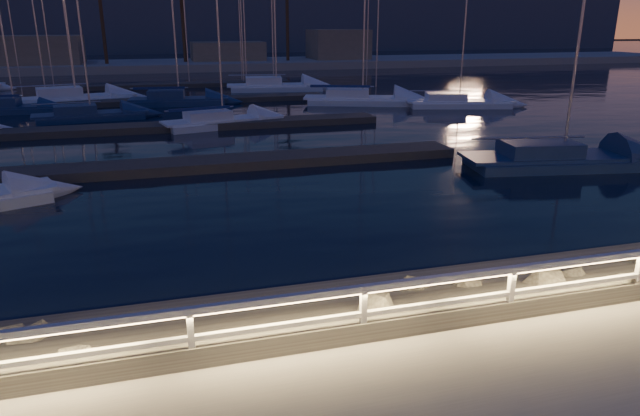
{
  "coord_description": "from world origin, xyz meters",
  "views": [
    {
      "loc": [
        -2.21,
        -8.49,
        5.43
      ],
      "look_at": [
        1.34,
        4.0,
        1.2
      ],
      "focal_mm": 32.0,
      "sensor_mm": 36.0,
      "label": 1
    }
  ],
  "objects_px": {
    "sailboat_c": "(220,121)",
    "sailboat_i": "(12,108)",
    "sailboat_d": "(558,158)",
    "guard_rail": "(305,308)",
    "sailboat_j": "(177,100)",
    "sailboat_k": "(274,86)",
    "sailboat_n": "(73,98)",
    "sailboat_h": "(456,102)",
    "sailboat_l": "(359,99)",
    "sailboat_g": "(88,114)"
  },
  "relations": [
    {
      "from": "guard_rail",
      "to": "sailboat_l",
      "type": "relative_size",
      "value": 2.9
    },
    {
      "from": "sailboat_c",
      "to": "sailboat_i",
      "type": "distance_m",
      "value": 16.41
    },
    {
      "from": "sailboat_g",
      "to": "sailboat_j",
      "type": "height_order",
      "value": "sailboat_j"
    },
    {
      "from": "sailboat_h",
      "to": "sailboat_j",
      "type": "bearing_deg",
      "value": 176.3
    },
    {
      "from": "sailboat_c",
      "to": "sailboat_i",
      "type": "xyz_separation_m",
      "value": [
        -13.32,
        9.59,
        0.0
      ]
    },
    {
      "from": "guard_rail",
      "to": "sailboat_h",
      "type": "relative_size",
      "value": 3.29
    },
    {
      "from": "sailboat_j",
      "to": "sailboat_k",
      "type": "relative_size",
      "value": 0.82
    },
    {
      "from": "guard_rail",
      "to": "sailboat_n",
      "type": "xyz_separation_m",
      "value": [
        -8.4,
        39.7,
        -0.9
      ]
    },
    {
      "from": "sailboat_l",
      "to": "sailboat_g",
      "type": "bearing_deg",
      "value": -152.7
    },
    {
      "from": "sailboat_c",
      "to": "sailboat_i",
      "type": "relative_size",
      "value": 1.15
    },
    {
      "from": "sailboat_k",
      "to": "sailboat_l",
      "type": "xyz_separation_m",
      "value": [
        4.56,
        -10.89,
        -0.02
      ]
    },
    {
      "from": "sailboat_h",
      "to": "sailboat_l",
      "type": "xyz_separation_m",
      "value": [
        -6.44,
        3.52,
        0.03
      ]
    },
    {
      "from": "guard_rail",
      "to": "sailboat_i",
      "type": "xyz_separation_m",
      "value": [
        -11.89,
        35.8,
        -0.97
      ]
    },
    {
      "from": "sailboat_j",
      "to": "sailboat_n",
      "type": "height_order",
      "value": "sailboat_n"
    },
    {
      "from": "guard_rail",
      "to": "sailboat_d",
      "type": "relative_size",
      "value": 2.99
    },
    {
      "from": "sailboat_h",
      "to": "sailboat_j",
      "type": "distance_m",
      "value": 21.24
    },
    {
      "from": "sailboat_i",
      "to": "sailboat_n",
      "type": "bearing_deg",
      "value": 53.67
    },
    {
      "from": "sailboat_n",
      "to": "sailboat_i",
      "type": "bearing_deg",
      "value": -145.38
    },
    {
      "from": "sailboat_c",
      "to": "sailboat_k",
      "type": "bearing_deg",
      "value": 55.95
    },
    {
      "from": "sailboat_c",
      "to": "sailboat_h",
      "type": "bearing_deg",
      "value": -0.95
    },
    {
      "from": "sailboat_i",
      "to": "sailboat_j",
      "type": "height_order",
      "value": "sailboat_j"
    },
    {
      "from": "sailboat_n",
      "to": "sailboat_h",
      "type": "bearing_deg",
      "value": -32.6
    },
    {
      "from": "sailboat_c",
      "to": "sailboat_g",
      "type": "relative_size",
      "value": 1.03
    },
    {
      "from": "guard_rail",
      "to": "sailboat_j",
      "type": "bearing_deg",
      "value": 91.03
    },
    {
      "from": "sailboat_c",
      "to": "sailboat_h",
      "type": "relative_size",
      "value": 0.92
    },
    {
      "from": "sailboat_j",
      "to": "sailboat_i",
      "type": "bearing_deg",
      "value": -167.52
    },
    {
      "from": "sailboat_k",
      "to": "sailboat_n",
      "type": "distance_m",
      "value": 17.5
    },
    {
      "from": "guard_rail",
      "to": "sailboat_i",
      "type": "height_order",
      "value": "sailboat_i"
    },
    {
      "from": "sailboat_d",
      "to": "sailboat_k",
      "type": "xyz_separation_m",
      "value": [
        -6.05,
        32.44,
        0.03
      ]
    },
    {
      "from": "sailboat_d",
      "to": "sailboat_n",
      "type": "distance_m",
      "value": 35.89
    },
    {
      "from": "guard_rail",
      "to": "sailboat_d",
      "type": "height_order",
      "value": "sailboat_d"
    },
    {
      "from": "guard_rail",
      "to": "sailboat_k",
      "type": "height_order",
      "value": "sailboat_k"
    },
    {
      "from": "guard_rail",
      "to": "sailboat_d",
      "type": "distance_m",
      "value": 18.86
    },
    {
      "from": "sailboat_h",
      "to": "sailboat_n",
      "type": "relative_size",
      "value": 0.9
    },
    {
      "from": "sailboat_c",
      "to": "sailboat_l",
      "type": "distance_m",
      "value": 13.72
    },
    {
      "from": "guard_rail",
      "to": "sailboat_k",
      "type": "bearing_deg",
      "value": 79.26
    },
    {
      "from": "guard_rail",
      "to": "sailboat_c",
      "type": "distance_m",
      "value": 26.26
    },
    {
      "from": "sailboat_c",
      "to": "sailboat_k",
      "type": "relative_size",
      "value": 0.8
    },
    {
      "from": "sailboat_c",
      "to": "sailboat_n",
      "type": "height_order",
      "value": "sailboat_n"
    },
    {
      "from": "sailboat_h",
      "to": "sailboat_g",
      "type": "bearing_deg",
      "value": -167.18
    },
    {
      "from": "sailboat_l",
      "to": "sailboat_d",
      "type": "bearing_deg",
      "value": -65.94
    },
    {
      "from": "sailboat_c",
      "to": "sailboat_j",
      "type": "height_order",
      "value": "sailboat_j"
    },
    {
      "from": "sailboat_n",
      "to": "guard_rail",
      "type": "bearing_deg",
      "value": -91.58
    },
    {
      "from": "sailboat_d",
      "to": "sailboat_n",
      "type": "relative_size",
      "value": 0.99
    },
    {
      "from": "guard_rail",
      "to": "sailboat_l",
      "type": "xyz_separation_m",
      "value": [
        13.0,
        33.59,
        -0.94
      ]
    },
    {
      "from": "sailboat_h",
      "to": "sailboat_j",
      "type": "relative_size",
      "value": 1.06
    },
    {
      "from": "sailboat_i",
      "to": "sailboat_d",
      "type": "bearing_deg",
      "value": -36.5
    },
    {
      "from": "sailboat_h",
      "to": "sailboat_n",
      "type": "height_order",
      "value": "sailboat_n"
    },
    {
      "from": "sailboat_d",
      "to": "sailboat_i",
      "type": "relative_size",
      "value": 1.39
    },
    {
      "from": "sailboat_g",
      "to": "sailboat_i",
      "type": "xyz_separation_m",
      "value": [
        -5.38,
        4.67,
        0.01
      ]
    }
  ]
}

